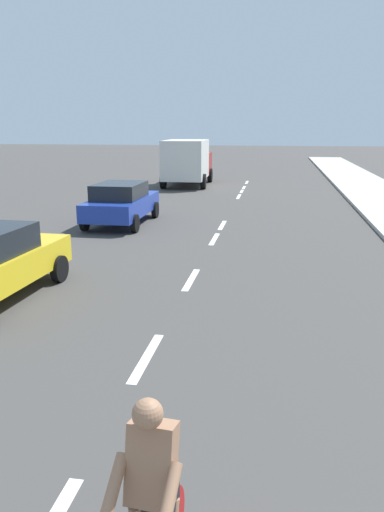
# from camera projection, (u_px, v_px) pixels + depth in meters

# --- Properties ---
(ground_plane) EXTENTS (160.00, 160.00, 0.00)m
(ground_plane) POSITION_uv_depth(u_px,v_px,m) (223.00, 224.00, 19.10)
(ground_plane) COLOR #423F3D
(lane_stripe_2) EXTENTS (0.16, 1.80, 0.01)m
(lane_stripe_2) POSITION_uv_depth(u_px,v_px,m) (147.00, 357.00, 8.10)
(lane_stripe_2) COLOR white
(lane_stripe_2) RESTS_ON ground
(lane_stripe_3) EXTENTS (0.16, 1.80, 0.01)m
(lane_stripe_3) POSITION_uv_depth(u_px,v_px,m) (191.00, 280.00, 12.19)
(lane_stripe_3) COLOR white
(lane_stripe_3) RESTS_ON ground
(lane_stripe_4) EXTENTS (0.16, 1.80, 0.01)m
(lane_stripe_4) POSITION_uv_depth(u_px,v_px,m) (214.00, 239.00, 16.56)
(lane_stripe_4) COLOR white
(lane_stripe_4) RESTS_ON ground
(lane_stripe_5) EXTENTS (0.16, 1.80, 0.01)m
(lane_stripe_5) POSITION_uv_depth(u_px,v_px,m) (222.00, 225.00, 18.89)
(lane_stripe_5) COLOR white
(lane_stripe_5) RESTS_ON ground
(lane_stripe_6) EXTENTS (0.16, 1.80, 0.01)m
(lane_stripe_6) POSITION_uv_depth(u_px,v_px,m) (239.00, 197.00, 26.57)
(lane_stripe_6) COLOR white
(lane_stripe_6) RESTS_ON ground
(lane_stripe_7) EXTENTS (0.16, 1.80, 0.01)m
(lane_stripe_7) POSITION_uv_depth(u_px,v_px,m) (242.00, 191.00, 28.86)
(lane_stripe_7) COLOR white
(lane_stripe_7) RESTS_ON ground
(lane_stripe_8) EXTENTS (0.16, 1.80, 0.01)m
(lane_stripe_8) POSITION_uv_depth(u_px,v_px,m) (244.00, 188.00, 30.29)
(lane_stripe_8) COLOR white
(lane_stripe_8) RESTS_ON ground
(lane_stripe_9) EXTENTS (0.16, 1.80, 0.01)m
(lane_stripe_9) POSITION_uv_depth(u_px,v_px,m) (247.00, 182.00, 33.30)
(lane_stripe_9) COLOR white
(lane_stripe_9) RESTS_ON ground
(parked_car_blue) EXTENTS (2.03, 4.40, 1.57)m
(parked_car_blue) POSITION_uv_depth(u_px,v_px,m) (121.00, 202.00, 18.92)
(parked_car_blue) COLOR #1E389E
(parked_car_blue) RESTS_ON ground
(delivery_truck) EXTENTS (2.83, 6.31, 2.80)m
(delivery_truck) POSITION_uv_depth(u_px,v_px,m) (188.00, 161.00, 31.22)
(delivery_truck) COLOR maroon
(delivery_truck) RESTS_ON ground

